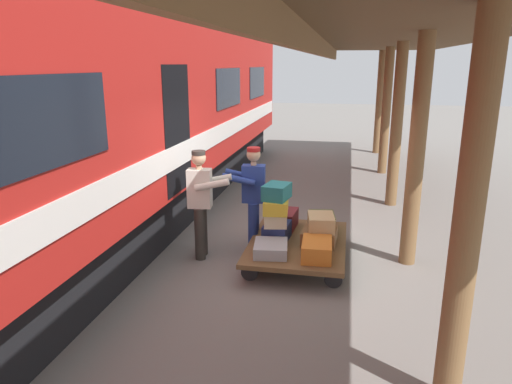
% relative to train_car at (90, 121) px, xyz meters
% --- Properties ---
extents(ground_plane, '(60.00, 60.00, 0.00)m').
position_rel_train_car_xyz_m(ground_plane, '(-3.29, -0.00, -2.06)').
color(ground_plane, slate).
extents(platform_canopy, '(3.20, 19.63, 3.56)m').
position_rel_train_car_xyz_m(platform_canopy, '(-5.07, -0.00, 1.21)').
color(platform_canopy, brown).
rests_on(platform_canopy, ground_plane).
extents(train_car, '(3.03, 18.67, 4.00)m').
position_rel_train_car_xyz_m(train_car, '(0.00, 0.00, 0.00)').
color(train_car, '#B21E19').
rests_on(train_car, ground_plane).
extents(luggage_cart, '(1.46, 2.10, 0.31)m').
position_rel_train_car_xyz_m(luggage_cart, '(-3.47, 0.24, -1.79)').
color(luggage_cart, brown).
rests_on(luggage_cart, ground_plane).
extents(suitcase_brown_leather, '(0.54, 0.60, 0.22)m').
position_rel_train_car_xyz_m(suitcase_brown_leather, '(-3.80, 0.24, -1.64)').
color(suitcase_brown_leather, brown).
rests_on(suitcase_brown_leather, luggage_cart).
extents(suitcase_gray_aluminum, '(0.53, 0.60, 0.16)m').
position_rel_train_car_xyz_m(suitcase_gray_aluminum, '(-3.14, 0.82, -1.66)').
color(suitcase_gray_aluminum, '#9EA0A5').
rests_on(suitcase_gray_aluminum, luggage_cart).
extents(suitcase_maroon_trunk, '(0.49, 0.60, 0.29)m').
position_rel_train_car_xyz_m(suitcase_maroon_trunk, '(-3.14, -0.34, -1.60)').
color(suitcase_maroon_trunk, maroon).
rests_on(suitcase_maroon_trunk, luggage_cart).
extents(suitcase_navy_fabric, '(0.41, 0.55, 0.26)m').
position_rel_train_car_xyz_m(suitcase_navy_fabric, '(-3.14, 0.24, -1.61)').
color(suitcase_navy_fabric, navy).
rests_on(suitcase_navy_fabric, luggage_cart).
extents(suitcase_olive_duffel, '(0.47, 0.56, 0.28)m').
position_rel_train_car_xyz_m(suitcase_olive_duffel, '(-3.80, -0.34, -1.61)').
color(suitcase_olive_duffel, brown).
rests_on(suitcase_olive_duffel, luggage_cart).
extents(suitcase_orange_carryall, '(0.44, 0.64, 0.24)m').
position_rel_train_car_xyz_m(suitcase_orange_carryall, '(-3.80, 0.82, -1.62)').
color(suitcase_orange_carryall, '#CC6B23').
rests_on(suitcase_orange_carryall, luggage_cart).
extents(suitcase_tan_vintage, '(0.45, 0.55, 0.23)m').
position_rel_train_car_xyz_m(suitcase_tan_vintage, '(-3.81, 0.25, -1.42)').
color(suitcase_tan_vintage, tan).
rests_on(suitcase_tan_vintage, suitcase_brown_leather).
extents(suitcase_cream_canvas, '(0.41, 0.52, 0.21)m').
position_rel_train_car_xyz_m(suitcase_cream_canvas, '(-3.12, 0.28, -1.38)').
color(suitcase_cream_canvas, beige).
rests_on(suitcase_cream_canvas, suitcase_navy_fabric).
extents(suitcase_yellow_case, '(0.41, 0.56, 0.20)m').
position_rel_train_car_xyz_m(suitcase_yellow_case, '(-3.13, 0.29, -1.18)').
color(suitcase_yellow_case, gold).
rests_on(suitcase_yellow_case, suitcase_cream_canvas).
extents(suitcase_teal_softside, '(0.42, 0.51, 0.23)m').
position_rel_train_car_xyz_m(suitcase_teal_softside, '(-3.13, 0.26, -0.97)').
color(suitcase_teal_softside, '#1E666B').
rests_on(suitcase_teal_softside, suitcase_yellow_case).
extents(porter_in_overalls, '(0.69, 0.47, 1.70)m').
position_rel_train_car_xyz_m(porter_in_overalls, '(-2.69, -0.05, -1.14)').
color(porter_in_overalls, navy).
rests_on(porter_in_overalls, ground_plane).
extents(porter_by_door, '(0.70, 0.48, 1.70)m').
position_rel_train_car_xyz_m(porter_by_door, '(-1.98, 0.39, -1.14)').
color(porter_by_door, '#332D28').
rests_on(porter_by_door, ground_plane).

